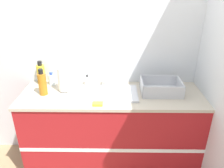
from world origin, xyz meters
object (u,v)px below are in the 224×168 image
bottle_yellow (41,74)px  bottle_clear (52,79)px  dish_rack (161,88)px  soap_dispenser (87,81)px  paper_towel_roll (64,79)px  bottle_amber (42,83)px  sink (112,92)px

bottle_yellow → bottle_clear: bottle_yellow is taller
dish_rack → bottle_clear: size_ratio=2.80×
dish_rack → soap_dispenser: dish_rack is taller
dish_rack → soap_dispenser: (-0.76, 0.16, 0.01)m
soap_dispenser → bottle_clear: bearing=179.5°
paper_towel_roll → soap_dispenser: size_ratio=2.22×
bottle_amber → bottle_clear: bearing=83.6°
bottle_yellow → soap_dispenser: 0.50m
sink → dish_rack: sink is taller
dish_rack → bottle_amber: bottle_amber is taller
dish_rack → bottle_amber: bearing=-177.1°
paper_towel_roll → bottle_clear: 0.23m
paper_towel_roll → dish_rack: paper_towel_roll is taller
bottle_clear → soap_dispenser: (0.38, -0.00, -0.01)m
soap_dispenser → bottle_amber: bearing=-151.7°
sink → bottle_amber: (-0.68, -0.02, 0.10)m
dish_rack → bottle_yellow: size_ratio=1.53×
bottle_yellow → bottle_clear: 0.13m
bottle_amber → sink: bearing=1.3°
paper_towel_roll → bottle_yellow: size_ratio=0.98×
paper_towel_roll → bottle_amber: (-0.19, -0.08, -0.01)m
paper_towel_roll → soap_dispenser: 0.27m
paper_towel_roll → bottle_amber: 0.21m
bottle_yellow → bottle_clear: (0.11, -0.02, -0.05)m
dish_rack → soap_dispenser: 0.78m
bottle_yellow → dish_rack: bearing=-8.4°
sink → bottle_yellow: sink is taller
sink → bottle_clear: sink is taller
paper_towel_roll → bottle_amber: bearing=-158.6°
dish_rack → bottle_amber: 1.17m
sink → bottle_amber: bearing=-178.7°
bottle_clear → soap_dispenser: bearing=-0.5°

